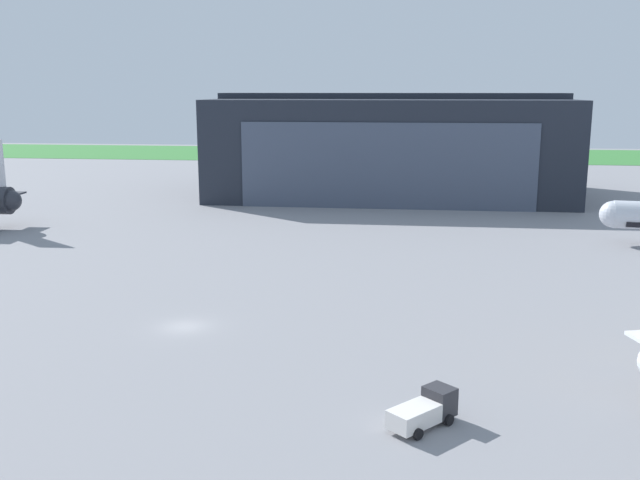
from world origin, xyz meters
The scene contains 4 objects.
ground_plane centered at (0.00, 0.00, 0.00)m, with size 440.00×440.00×0.00m, color gray.
grass_field_strip centered at (0.00, 185.00, 0.04)m, with size 440.00×56.00×0.08m, color #377C37.
maintenance_hangar centered at (16.76, 91.11, 10.14)m, with size 71.91×41.84×21.20m.
pushback_tractor centered at (22.00, -17.68, 1.11)m, with size 4.86×5.07×2.29m.
Camera 1 is at (20.41, -62.08, 21.90)m, focal length 40.08 mm.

